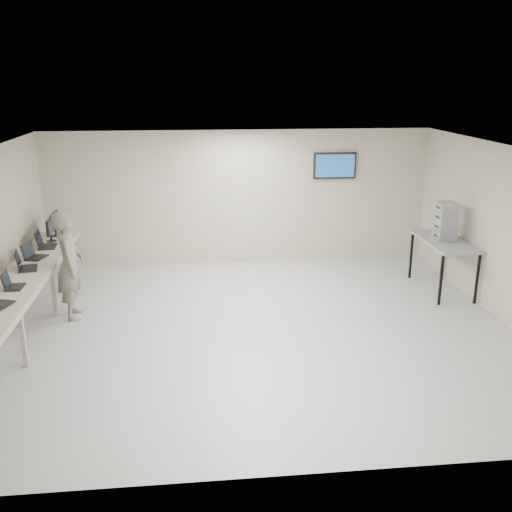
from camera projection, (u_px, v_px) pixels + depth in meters
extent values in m
cube|color=#B9B9B9|center=(257.00, 329.00, 9.04)|extent=(8.00, 7.00, 0.01)
cube|color=white|center=(257.00, 151.00, 8.20)|extent=(8.00, 7.00, 0.01)
cube|color=#C4B094|center=(239.00, 198.00, 11.94)|extent=(8.00, 0.01, 2.80)
cube|color=#C4B094|center=(298.00, 349.00, 5.30)|extent=(8.00, 0.01, 2.80)
cube|color=#C4B094|center=(508.00, 237.00, 9.02)|extent=(0.01, 7.00, 2.80)
cube|color=black|center=(334.00, 165.00, 11.93)|extent=(0.15, 0.04, 0.15)
cube|color=black|center=(335.00, 166.00, 11.89)|extent=(0.90, 0.06, 0.55)
cube|color=navy|center=(335.00, 166.00, 11.86)|extent=(0.82, 0.01, 0.47)
cube|color=beige|center=(15.00, 285.00, 8.41)|extent=(0.75, 6.00, 0.04)
cube|color=#B5AEA5|center=(42.00, 286.00, 8.46)|extent=(0.02, 6.00, 0.06)
cube|color=#B5AEA5|center=(23.00, 338.00, 7.73)|extent=(0.06, 0.06, 0.86)
cube|color=#B5AEA5|center=(16.00, 293.00, 9.37)|extent=(0.06, 0.06, 0.86)
cube|color=#B5AEA5|center=(54.00, 291.00, 9.43)|extent=(0.06, 0.06, 0.86)
cube|color=#B5AEA5|center=(45.00, 257.00, 11.22)|extent=(0.06, 0.06, 0.86)
cube|color=#B5AEA5|center=(76.00, 256.00, 11.28)|extent=(0.06, 0.06, 0.86)
cube|color=black|center=(15.00, 287.00, 8.25)|extent=(0.23, 0.32, 0.02)
cube|color=black|center=(6.00, 279.00, 8.20)|extent=(0.06, 0.30, 0.23)
cube|color=black|center=(7.00, 279.00, 8.20)|extent=(0.04, 0.26, 0.19)
cube|color=black|center=(28.00, 268.00, 9.05)|extent=(0.34, 0.42, 0.02)
cube|color=black|center=(18.00, 260.00, 9.00)|extent=(0.14, 0.36, 0.27)
cube|color=black|center=(19.00, 260.00, 9.00)|extent=(0.11, 0.32, 0.22)
cube|color=black|center=(37.00, 258.00, 9.59)|extent=(0.35, 0.41, 0.02)
cube|color=black|center=(28.00, 250.00, 9.54)|extent=(0.16, 0.34, 0.26)
cube|color=black|center=(29.00, 250.00, 9.54)|extent=(0.13, 0.30, 0.21)
cube|color=black|center=(48.00, 247.00, 10.21)|extent=(0.31, 0.42, 0.02)
cube|color=black|center=(39.00, 239.00, 10.15)|extent=(0.10, 0.38, 0.28)
cube|color=black|center=(40.00, 238.00, 10.15)|extent=(0.08, 0.33, 0.24)
cylinder|color=black|center=(52.00, 241.00, 10.58)|extent=(0.19, 0.19, 0.01)
cube|color=black|center=(51.00, 237.00, 10.55)|extent=(0.04, 0.03, 0.15)
cube|color=black|center=(50.00, 227.00, 10.50)|extent=(0.05, 0.43, 0.29)
cube|color=black|center=(51.00, 227.00, 10.50)|extent=(0.00, 0.39, 0.25)
cylinder|color=black|center=(56.00, 236.00, 10.94)|extent=(0.21, 0.21, 0.02)
cube|color=black|center=(56.00, 231.00, 10.91)|extent=(0.04, 0.03, 0.17)
cube|color=black|center=(55.00, 221.00, 10.85)|extent=(0.05, 0.46, 0.31)
cube|color=black|center=(56.00, 221.00, 10.85)|extent=(0.00, 0.42, 0.27)
imported|color=slate|center=(70.00, 265.00, 9.25)|extent=(0.53, 0.72, 1.81)
cube|color=gray|center=(445.00, 241.00, 10.42)|extent=(0.76, 1.62, 0.04)
cube|color=black|center=(441.00, 280.00, 9.86)|extent=(0.04, 0.04, 0.93)
cube|color=black|center=(411.00, 255.00, 11.20)|extent=(0.04, 0.04, 0.93)
cube|color=black|center=(477.00, 279.00, 9.92)|extent=(0.04, 0.04, 0.93)
cube|color=black|center=(443.00, 254.00, 11.27)|extent=(0.04, 0.04, 0.93)
cube|color=#969BA1|center=(444.00, 235.00, 10.38)|extent=(0.33, 0.37, 0.17)
cube|color=#969BA1|center=(445.00, 226.00, 10.33)|extent=(0.33, 0.37, 0.17)
cube|color=#969BA1|center=(446.00, 217.00, 10.28)|extent=(0.33, 0.37, 0.17)
cube|color=#969BA1|center=(447.00, 207.00, 10.22)|extent=(0.33, 0.37, 0.17)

